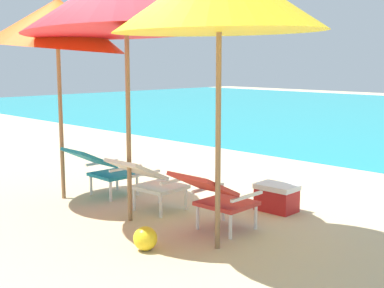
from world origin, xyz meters
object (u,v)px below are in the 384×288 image
at_px(lounge_chair_right, 216,195).
at_px(beach_ball, 145,238).
at_px(cooler_box, 277,197).
at_px(lounge_chair_left, 102,167).
at_px(beach_umbrella_left, 57,24).
at_px(lounge_chair_center, 149,179).

relative_size(lounge_chair_right, beach_ball, 3.91).
relative_size(beach_ball, cooler_box, 0.47).
bearing_deg(lounge_chair_right, beach_ball, -99.13).
bearing_deg(lounge_chair_left, cooler_box, 29.29).
height_order(lounge_chair_right, beach_umbrella_left, beach_umbrella_left).
bearing_deg(lounge_chair_left, lounge_chair_center, -1.88).
bearing_deg(cooler_box, beach_ball, -92.61).
relative_size(lounge_chair_right, cooler_box, 1.85).
distance_m(lounge_chair_center, beach_umbrella_left, 2.24).
height_order(lounge_chair_left, cooler_box, lounge_chair_left).
distance_m(lounge_chair_left, lounge_chair_center, 0.96).
bearing_deg(beach_ball, lounge_chair_center, 137.79).
bearing_deg(lounge_chair_center, beach_umbrella_left, -165.25).
bearing_deg(cooler_box, beach_umbrella_left, -147.31).
height_order(lounge_chair_center, cooler_box, lounge_chair_center).
bearing_deg(beach_umbrella_left, lounge_chair_left, 47.91).
relative_size(lounge_chair_left, lounge_chair_center, 0.97).
bearing_deg(lounge_chair_center, lounge_chair_right, 0.96).
bearing_deg(beach_ball, beach_umbrella_left, 167.97).
xyz_separation_m(lounge_chair_center, cooler_box, (0.98, 1.12, -0.24)).
height_order(lounge_chair_left, lounge_chair_center, same).
distance_m(lounge_chair_left, lounge_chair_right, 1.99).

